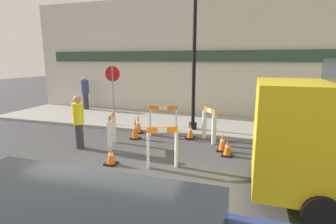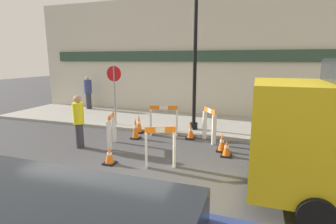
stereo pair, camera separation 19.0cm
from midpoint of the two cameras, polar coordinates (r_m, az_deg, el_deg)
name	(u,v)px [view 1 (the left image)]	position (r m, az deg, el deg)	size (l,w,h in m)	color
ground_plane	(129,201)	(5.37, -9.64, -18.50)	(60.00, 60.00, 0.00)	#424244
sidewalk_slab	(195,123)	(10.91, 5.38, -2.46)	(18.00, 3.50, 0.11)	#9E9B93
storefront_facade	(204,57)	(12.38, 7.44, 11.75)	(18.00, 0.22, 5.50)	beige
streetlamp_post	(195,28)	(9.55, 5.25, 17.82)	(0.44, 0.44, 5.68)	black
stop_sign	(113,86)	(10.47, -12.41, 5.61)	(0.60, 0.06, 2.30)	gray
barricade_0	(112,129)	(8.30, -12.80, -3.66)	(0.38, 0.80, 1.02)	white
barricade_1	(162,146)	(6.52, -2.12, -7.45)	(0.75, 0.43, 1.05)	white
barricade_2	(209,124)	(8.64, 8.31, -2.61)	(0.54, 0.66, 1.11)	white
barricade_3	(163,119)	(9.20, -1.63, -1.58)	(0.98, 0.38, 1.08)	white
traffic_cone_0	(222,142)	(7.89, 11.09, -6.52)	(0.30, 0.30, 0.54)	black
traffic_cone_1	(135,129)	(8.96, -7.77, -3.62)	(0.30, 0.30, 0.73)	black
traffic_cone_2	(227,148)	(7.54, 12.09, -7.73)	(0.30, 0.30, 0.47)	black
traffic_cone_3	(138,124)	(9.66, -7.06, -2.60)	(0.30, 0.30, 0.69)	black
traffic_cone_4	(190,131)	(8.96, 4.28, -4.17)	(0.30, 0.30, 0.54)	black
traffic_cone_5	(111,156)	(6.98, -13.12, -9.34)	(0.30, 0.30, 0.47)	black
person_worker	(78,120)	(8.30, -19.55, -1.73)	(0.42, 0.42, 1.61)	#33333D
person_pedestrian	(85,92)	(14.23, -17.94, 4.21)	(0.53, 0.53, 1.70)	#33333D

